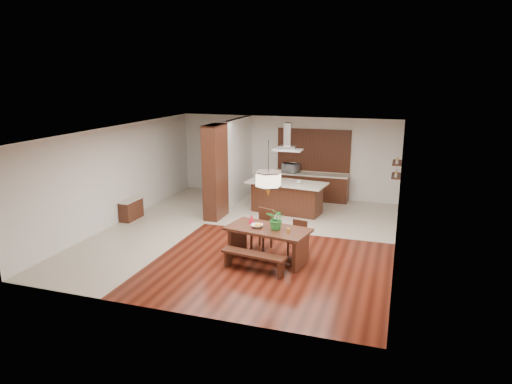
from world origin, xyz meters
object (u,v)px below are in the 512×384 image
(hallway_console, at_px, (131,210))
(microwave, at_px, (291,168))
(dining_chair_left, at_px, (262,230))
(foliage_plant, at_px, (277,219))
(dining_chair_right, at_px, (297,239))
(pendant_lantern, at_px, (268,169))
(range_hood, at_px, (288,137))
(kitchen_island, at_px, (287,197))
(island_cup, at_px, (299,182))
(dining_bench, at_px, (254,262))
(fruit_bowl, at_px, (257,226))
(dining_table, at_px, (268,237))

(hallway_console, distance_m, microwave, 5.76)
(dining_chair_left, height_order, foliage_plant, foliage_plant)
(dining_chair_right, bearing_deg, hallway_console, 178.92)
(hallway_console, relative_size, pendant_lantern, 0.67)
(dining_chair_right, bearing_deg, range_hood, 119.98)
(dining_chair_left, distance_m, kitchen_island, 3.27)
(island_cup, bearing_deg, microwave, 110.79)
(dining_chair_left, bearing_deg, kitchen_island, 110.88)
(foliage_plant, relative_size, island_cup, 3.84)
(pendant_lantern, height_order, island_cup, pendant_lantern)
(foliage_plant, relative_size, microwave, 0.89)
(microwave, bearing_deg, dining_chair_left, -62.37)
(dining_bench, relative_size, dining_chair_right, 1.75)
(fruit_bowl, xyz_separation_m, range_hood, (-0.27, 3.98, 1.62))
(dining_chair_left, bearing_deg, hallway_console, -175.54)
(pendant_lantern, relative_size, microwave, 2.26)
(dining_table, bearing_deg, hallway_console, 160.29)
(microwave, bearing_deg, pendant_lantern, -59.39)
(kitchen_island, bearing_deg, microwave, 108.11)
(dining_chair_left, bearing_deg, dining_bench, -62.01)
(dining_table, bearing_deg, island_cup, 91.93)
(hallway_console, height_order, microwave, microwave)
(dining_table, bearing_deg, dining_chair_right, 40.25)
(pendant_lantern, xyz_separation_m, fruit_bowl, (-0.27, -0.03, -1.40))
(dining_bench, distance_m, dining_chair_right, 1.41)
(dining_table, distance_m, kitchen_island, 3.98)
(dining_chair_left, xyz_separation_m, foliage_plant, (0.59, -0.70, 0.56))
(pendant_lantern, distance_m, microwave, 5.96)
(dining_chair_left, bearing_deg, island_cup, 103.49)
(hallway_console, height_order, dining_chair_left, dining_chair_left)
(kitchen_island, bearing_deg, dining_chair_right, -63.96)
(dining_chair_right, relative_size, foliage_plant, 1.70)
(hallway_console, bearing_deg, dining_table, -19.71)
(hallway_console, distance_m, dining_chair_right, 5.65)
(hallway_console, height_order, dining_table, dining_table)
(hallway_console, bearing_deg, fruit_bowl, -21.05)
(fruit_bowl, relative_size, range_hood, 0.32)
(dining_chair_right, relative_size, pendant_lantern, 0.66)
(pendant_lantern, distance_m, fruit_bowl, 1.42)
(kitchen_island, bearing_deg, dining_chair_left, -79.15)
(dining_bench, xyz_separation_m, island_cup, (-0.00, 4.52, 0.87))
(hallway_console, bearing_deg, foliage_plant, -19.21)
(dining_table, relative_size, island_cup, 15.72)
(dining_chair_left, bearing_deg, pendant_lantern, -43.27)
(dining_chair_left, distance_m, dining_chair_right, 0.98)
(island_cup, xyz_separation_m, microwave, (-0.74, 1.96, 0.03))
(hallway_console, distance_m, range_hood, 5.35)
(hallway_console, xyz_separation_m, foliage_plant, (5.14, -1.79, 0.76))
(dining_bench, relative_size, kitchen_island, 0.58)
(pendant_lantern, bearing_deg, foliage_plant, -7.31)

